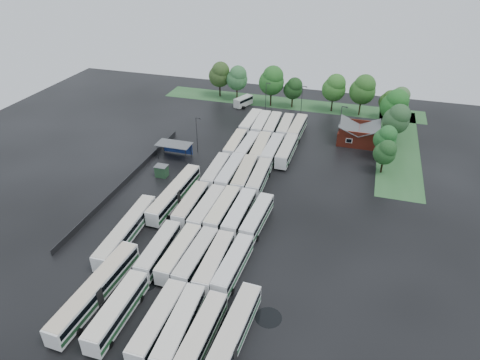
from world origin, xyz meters
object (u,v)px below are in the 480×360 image
(brick_building, at_px, (358,136))
(artic_bus_east, at_px, (228,346))
(artic_bus_west_a, at_px, (96,290))
(minibus, at_px, (243,101))

(brick_building, height_order, artic_bus_east, brick_building)
(artic_bus_west_a, height_order, artic_bus_east, artic_bus_east)
(brick_building, relative_size, minibus, 1.45)
(brick_building, relative_size, artic_bus_east, 0.51)
(minibus, bearing_deg, artic_bus_east, -51.70)
(brick_building, bearing_deg, artic_bus_west_a, -116.77)
(artic_bus_east, bearing_deg, brick_building, 83.13)
(brick_building, relative_size, artic_bus_west_a, 0.52)
(artic_bus_west_a, distance_m, minibus, 81.81)
(artic_bus_west_a, relative_size, artic_bus_east, 0.98)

